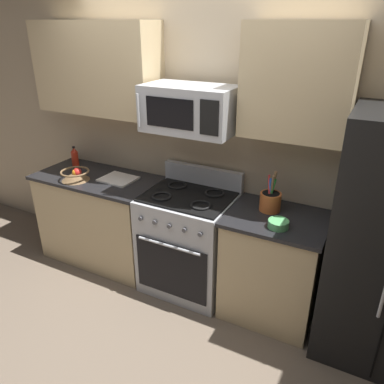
% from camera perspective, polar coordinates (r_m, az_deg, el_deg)
% --- Properties ---
extents(ground_plane, '(16.00, 16.00, 0.00)m').
position_cam_1_polar(ground_plane, '(3.26, -6.39, -20.10)').
color(ground_plane, '#6B5B4C').
extents(wall_back, '(8.00, 0.10, 2.60)m').
position_cam_1_polar(wall_back, '(3.38, 2.49, 7.69)').
color(wall_back, tan).
rests_on(wall_back, ground).
extents(counter_left, '(1.22, 0.63, 0.91)m').
position_cam_1_polar(counter_left, '(3.93, -13.57, -3.86)').
color(counter_left, tan).
rests_on(counter_left, ground).
extents(range_oven, '(0.76, 0.67, 1.09)m').
position_cam_1_polar(range_oven, '(3.41, -0.51, -7.41)').
color(range_oven, '#B2B5BA').
rests_on(range_oven, ground).
extents(counter_right, '(0.77, 0.63, 0.91)m').
position_cam_1_polar(counter_right, '(3.19, 12.07, -10.90)').
color(counter_right, tan).
rests_on(counter_right, ground).
extents(microwave, '(0.72, 0.44, 0.36)m').
position_cam_1_polar(microwave, '(2.99, -0.35, 12.47)').
color(microwave, '#B2B5BA').
extents(upper_cabinets_left, '(1.21, 0.34, 0.79)m').
position_cam_1_polar(upper_cabinets_left, '(3.63, -14.21, 17.68)').
color(upper_cabinets_left, tan).
extents(upper_cabinets_right, '(0.76, 0.34, 0.79)m').
position_cam_1_polar(upper_cabinets_right, '(2.81, 15.79, 15.70)').
color(upper_cabinets_right, tan).
extents(utensil_crock, '(0.17, 0.17, 0.32)m').
position_cam_1_polar(utensil_crock, '(3.01, 11.76, -1.26)').
color(utensil_crock, '#D1662D').
rests_on(utensil_crock, counter_right).
extents(fruit_basket, '(0.27, 0.27, 0.12)m').
position_cam_1_polar(fruit_basket, '(3.70, -17.22, 2.52)').
color(fruit_basket, brown).
rests_on(fruit_basket, counter_left).
extents(cutting_board, '(0.33, 0.28, 0.02)m').
position_cam_1_polar(cutting_board, '(3.62, -11.10, 1.94)').
color(cutting_board, silver).
rests_on(cutting_board, counter_left).
extents(bottle_hot_sauce, '(0.07, 0.07, 0.20)m').
position_cam_1_polar(bottle_hot_sauce, '(4.06, -17.30, 5.09)').
color(bottle_hot_sauce, red).
rests_on(bottle_hot_sauce, counter_left).
extents(prep_bowl, '(0.15, 0.15, 0.06)m').
position_cam_1_polar(prep_bowl, '(2.80, 12.93, -4.68)').
color(prep_bowl, '#59AD66').
rests_on(prep_bowl, counter_right).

